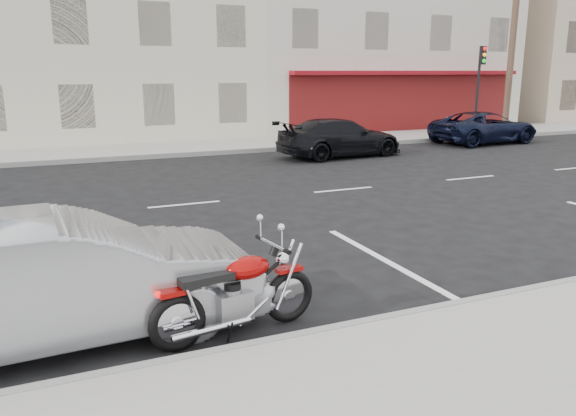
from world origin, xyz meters
The scene contains 14 objects.
ground centered at (0.00, 0.00, 0.00)m, with size 120.00×120.00×0.00m, color black.
sidewalk_far centered at (-5.00, 8.70, 0.07)m, with size 80.00×3.40×0.15m, color gray.
curb_near centered at (-5.00, -7.00, 0.08)m, with size 80.00×0.12×0.16m, color gray.
curb_far centered at (-5.00, 7.00, 0.08)m, with size 80.00×0.12×0.16m, color gray.
bldg_cream centered at (-2.00, 16.30, 5.75)m, with size 12.00×12.00×11.50m, color beige.
bldg_corner centered at (11.00, 16.30, 6.25)m, with size 14.00×12.00×12.50m, color beige.
bldg_far_east centered at (26.00, 16.30, 5.50)m, with size 12.00×12.00×11.00m, color tan.
utility_pole centered at (15.50, 8.60, 4.74)m, with size 1.80×0.30×9.00m.
traffic_light centered at (13.50, 8.33, 2.56)m, with size 0.26×0.30×3.80m.
fire_hydrant centered at (12.00, 8.50, 0.53)m, with size 0.20×0.20×0.72m.
motorcycle centered at (-2.22, -6.37, 0.46)m, with size 2.00×0.68×1.01m.
sedan_silver centered at (-4.60, -5.83, 0.70)m, with size 1.48×4.23×1.40m, color #989B9F.
suv_far centered at (11.75, 5.87, 0.64)m, with size 2.12×4.60×1.28m, color black.
car_far centered at (4.59, 4.96, 0.65)m, with size 1.83×4.49×1.30m, color black.
Camera 1 is at (-4.69, -11.99, 2.87)m, focal length 35.00 mm.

